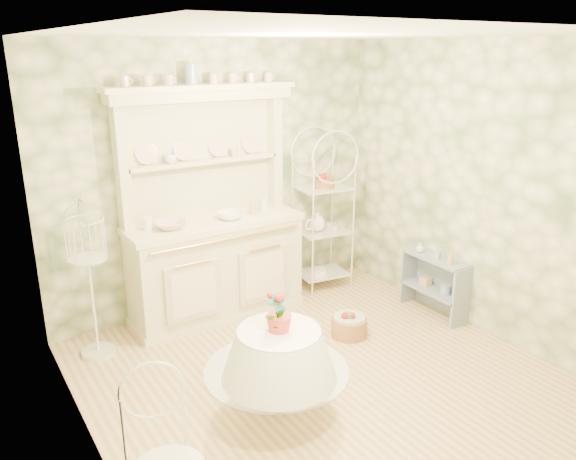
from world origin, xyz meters
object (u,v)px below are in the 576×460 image
bakers_rack (323,215)px  side_shelf (434,288)px  round_table (279,378)px  kitchen_dresser (214,207)px  floor_basket (349,326)px  birdcage_stand (90,279)px

bakers_rack → side_shelf: bakers_rack is taller
bakers_rack → round_table: size_ratio=2.60×
side_shelf → kitchen_dresser: bearing=152.8°
bakers_rack → floor_basket: bakers_rack is taller
bakers_rack → round_table: (-1.70, -1.80, -0.52)m
side_shelf → birdcage_stand: birdcage_stand is taller
bakers_rack → side_shelf: 1.43m
side_shelf → round_table: round_table is taller
bakers_rack → kitchen_dresser: bearing=-172.0°
kitchen_dresser → floor_basket: size_ratio=7.47×
side_shelf → birdcage_stand: size_ratio=0.45×
kitchen_dresser → round_table: bearing=-101.7°
kitchen_dresser → round_table: 2.00m
kitchen_dresser → bakers_rack: 1.37m
floor_basket → kitchen_dresser: bearing=127.8°
round_table → floor_basket: 1.42m
bakers_rack → floor_basket: bearing=-106.5°
round_table → floor_basket: (1.21, 0.70, -0.23)m
round_table → floor_basket: size_ratio=2.13×
kitchen_dresser → bakers_rack: bearing=0.8°
bakers_rack → side_shelf: size_ratio=2.62×
bakers_rack → floor_basket: 1.42m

